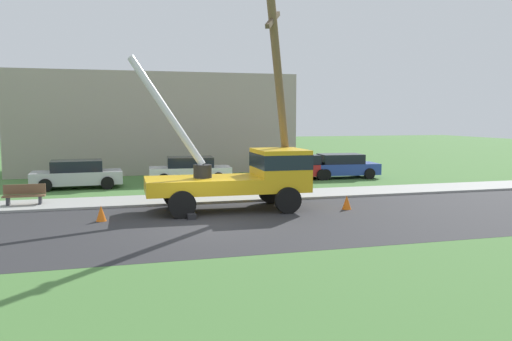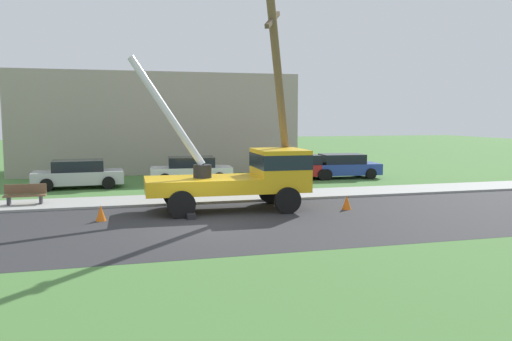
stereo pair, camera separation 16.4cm
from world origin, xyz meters
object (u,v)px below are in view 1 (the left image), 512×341
at_px(traffic_cone_curbside, 279,197).
at_px(parked_sedan_silver, 77,174).
at_px(utility_truck, 248,174).
at_px(parked_sedan_red, 296,167).
at_px(leaning_utility_pole, 281,101).
at_px(parked_sedan_blue, 340,166).
at_px(parked_sedan_white, 190,170).
at_px(traffic_cone_behind, 101,213).
at_px(traffic_cone_ahead, 347,202).
at_px(park_bench, 24,195).

height_order(traffic_cone_curbside, parked_sedan_silver, parked_sedan_silver).
height_order(utility_truck, parked_sedan_silver, utility_truck).
bearing_deg(utility_truck, parked_sedan_red, 59.34).
xyz_separation_m(utility_truck, parked_sedan_silver, (-6.85, 8.14, -0.70)).
height_order(leaning_utility_pole, parked_sedan_blue, leaning_utility_pole).
relative_size(utility_truck, parked_sedan_red, 1.50).
distance_m(leaning_utility_pole, parked_sedan_red, 9.69).
distance_m(utility_truck, parked_sedan_white, 8.88).
distance_m(traffic_cone_curbside, parked_sedan_silver, 11.08).
distance_m(traffic_cone_behind, parked_sedan_silver, 9.15).
height_order(utility_truck, leaning_utility_pole, leaning_utility_pole).
height_order(parked_sedan_white, parked_sedan_blue, same).
height_order(utility_truck, traffic_cone_behind, utility_truck).
bearing_deg(traffic_cone_ahead, parked_sedan_silver, 138.99).
relative_size(traffic_cone_curbside, parked_sedan_blue, 0.12).
relative_size(utility_truck, park_bench, 4.22).
height_order(traffic_cone_ahead, traffic_cone_curbside, same).
bearing_deg(park_bench, traffic_cone_ahead, -18.20).
relative_size(utility_truck, parked_sedan_white, 1.50).
height_order(traffic_cone_behind, parked_sedan_silver, parked_sedan_silver).
height_order(utility_truck, parked_sedan_white, utility_truck).
xyz_separation_m(leaning_utility_pole, park_bench, (-10.03, 2.56, -3.77)).
bearing_deg(parked_sedan_blue, traffic_cone_ahead, -113.41).
xyz_separation_m(traffic_cone_behind, parked_sedan_red, (10.65, 9.56, 0.43)).
distance_m(traffic_cone_behind, parked_sedan_white, 10.71).
relative_size(traffic_cone_curbside, parked_sedan_red, 0.12).
bearing_deg(utility_truck, leaning_utility_pole, 15.66).
distance_m(traffic_cone_ahead, parked_sedan_red, 9.84).
height_order(traffic_cone_behind, parked_sedan_blue, parked_sedan_blue).
xyz_separation_m(traffic_cone_curbside, parked_sedan_silver, (-8.46, 7.14, 0.43)).
xyz_separation_m(parked_sedan_silver, park_bench, (-1.71, -5.16, -0.25)).
distance_m(traffic_cone_behind, parked_sedan_red, 14.32).
xyz_separation_m(traffic_cone_ahead, parked_sedan_silver, (-10.58, 9.21, 0.43)).
relative_size(utility_truck, traffic_cone_ahead, 12.07).
bearing_deg(utility_truck, parked_sedan_silver, 130.10).
relative_size(parked_sedan_red, parked_sedan_blue, 1.00).
bearing_deg(park_bench, parked_sedan_white, 37.55).
relative_size(traffic_cone_behind, parked_sedan_red, 0.12).
xyz_separation_m(leaning_utility_pole, parked_sedan_red, (3.66, 8.25, -3.52)).
xyz_separation_m(parked_sedan_silver, parked_sedan_red, (11.99, 0.52, 0.00)).
bearing_deg(parked_sedan_blue, leaning_utility_pole, -128.19).
relative_size(leaning_utility_pole, traffic_cone_ahead, 14.83).
relative_size(traffic_cone_curbside, parked_sedan_silver, 0.13).
bearing_deg(parked_sedan_silver, parked_sedan_blue, 1.86).
height_order(parked_sedan_red, park_bench, parked_sedan_red).
height_order(parked_sedan_white, park_bench, parked_sedan_white).
bearing_deg(traffic_cone_curbside, traffic_cone_ahead, -44.12).
bearing_deg(park_bench, traffic_cone_curbside, -11.01).
bearing_deg(parked_sedan_silver, leaning_utility_pole, -42.87).
relative_size(leaning_utility_pole, parked_sedan_silver, 1.86).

